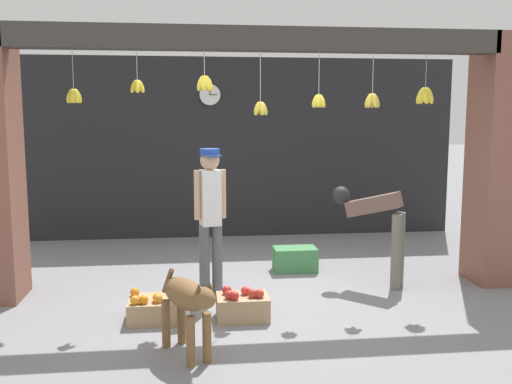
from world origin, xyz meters
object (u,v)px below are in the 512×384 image
at_px(dog, 187,300).
at_px(fruit_crate_apples, 243,306).
at_px(water_bottle, 187,320).
at_px(shopkeeper, 210,212).
at_px(produce_box_green, 295,259).
at_px(fruit_crate_oranges, 159,308).
at_px(worker_stooping, 378,221).
at_px(wall_clock, 210,95).

bearing_deg(dog, fruit_crate_apples, 119.87).
relative_size(dog, water_bottle, 3.59).
bearing_deg(shopkeeper, produce_box_green, -153.77).
bearing_deg(fruit_crate_oranges, produce_box_green, 43.95).
height_order(dog, fruit_crate_apples, dog).
height_order(worker_stooping, fruit_crate_apples, worker_stooping).
xyz_separation_m(worker_stooping, wall_clock, (-1.76, 2.80, 1.50)).
distance_m(shopkeeper, fruit_crate_oranges, 1.14).
bearing_deg(wall_clock, shopkeeper, -92.34).
relative_size(worker_stooping, fruit_crate_oranges, 1.95).
bearing_deg(dog, wall_clock, 148.58).
xyz_separation_m(produce_box_green, water_bottle, (-1.33, -1.86, -0.04)).
bearing_deg(worker_stooping, fruit_crate_apples, 155.64).
relative_size(fruit_crate_apples, water_bottle, 2.18).
distance_m(shopkeeper, water_bottle, 1.28).
bearing_deg(worker_stooping, shopkeeper, 132.69).
xyz_separation_m(dog, shopkeeper, (0.24, 1.48, 0.46)).
xyz_separation_m(worker_stooping, water_bottle, (-2.15, -1.17, -0.63)).
xyz_separation_m(fruit_crate_oranges, produce_box_green, (1.60, 1.54, 0.03)).
bearing_deg(water_bottle, fruit_crate_oranges, 129.05).
bearing_deg(water_bottle, produce_box_green, 54.33).
relative_size(fruit_crate_apples, wall_clock, 1.44).
relative_size(shopkeeper, worker_stooping, 1.43).
bearing_deg(fruit_crate_apples, shopkeeper, 111.07).
relative_size(shopkeeper, fruit_crate_oranges, 2.79).
bearing_deg(wall_clock, dog, -94.68).
bearing_deg(water_bottle, dog, -88.66).
distance_m(dog, worker_stooping, 2.74).
bearing_deg(fruit_crate_oranges, wall_clock, 80.02).
xyz_separation_m(fruit_crate_oranges, water_bottle, (0.26, -0.32, -0.01)).
relative_size(fruit_crate_oranges, fruit_crate_apples, 1.16).
height_order(dog, shopkeeper, shopkeeper).
bearing_deg(fruit_crate_oranges, worker_stooping, 19.44).
distance_m(fruit_crate_oranges, produce_box_green, 2.22).
distance_m(shopkeeper, fruit_crate_apples, 1.09).
xyz_separation_m(shopkeeper, fruit_crate_oranges, (-0.52, -0.63, -0.81)).
bearing_deg(wall_clock, produce_box_green, -65.65).
height_order(shopkeeper, fruit_crate_oranges, shopkeeper).
distance_m(shopkeeper, worker_stooping, 1.91).
distance_m(fruit_crate_apples, water_bottle, 0.58).
height_order(worker_stooping, water_bottle, worker_stooping).
height_order(dog, fruit_crate_oranges, dog).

